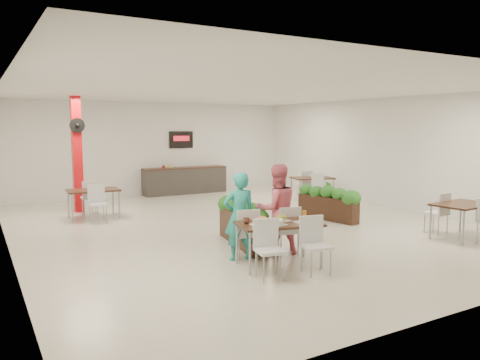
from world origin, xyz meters
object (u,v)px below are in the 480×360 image
service_counter (185,180)px  main_table (278,229)px  planter_right (328,200)px  side_table_b (312,181)px  diner_woman (277,209)px  planter_left (242,219)px  side_table_a (93,194)px  red_column (77,153)px  diner_man (239,216)px  side_table_c (463,209)px

service_counter → main_table: service_counter is taller
planter_right → side_table_b: bearing=58.6°
service_counter → main_table: (-2.08, -8.84, 0.14)m
service_counter → diner_woman: service_counter is taller
planter_left → side_table_a: planter_left is taller
service_counter → planter_left: bearing=-104.6°
main_table → red_column: bearing=105.4°
planter_left → red_column: bearing=111.2°
side_table_a → side_table_b: bearing=-1.7°
diner_man → side_table_c: (4.91, -0.95, -0.16)m
service_counter → side_table_a: size_ratio=1.83×
service_counter → planter_right: service_counter is taller
service_counter → main_table: bearing=-103.2°
service_counter → side_table_b: 4.55m
diner_man → planter_left: bearing=-111.0°
diner_woman → side_table_b: (4.60, 4.71, -0.21)m
red_column → main_table: bearing=-74.6°
main_table → diner_woman: bearing=57.8°
service_counter → diner_man: 8.56m
planter_left → planter_right: (3.20, 1.15, -0.03)m
red_column → service_counter: (4.00, 1.86, -1.15)m
service_counter → main_table: 9.08m
side_table_c → side_table_b: bearing=80.1°
side_table_a → diner_woman: bearing=-64.7°
side_table_a → side_table_c: size_ratio=0.99×
diner_woman → side_table_c: size_ratio=1.02×
diner_woman → side_table_b: size_ratio=1.01×
diner_man → side_table_c: bearing=-179.4°
side_table_a → main_table: bearing=-70.6°
side_table_c → main_table: bearing=171.3°
side_table_b → side_table_a: bearing=-169.6°
service_counter → side_table_a: (-3.84, -2.95, 0.14)m
planter_right → side_table_a: 6.06m
side_table_b → side_table_c: bearing=-80.2°
planter_left → side_table_c: planter_left is taller
side_table_b → diner_man: bearing=-124.1°
red_column → planter_left: bearing=-68.8°
planter_left → planter_right: size_ratio=1.09×
main_table → diner_man: 0.78m
service_counter → planter_left: 7.54m
diner_man → side_table_b: 7.17m
red_column → service_counter: red_column is taller
side_table_b → side_table_c: same height
diner_man → side_table_b: diner_man is taller
diner_woman → side_table_a: bearing=-55.8°
diner_woman → side_table_b: diner_woman is taller
service_counter → planter_left: (-1.90, -7.30, 0.03)m
diner_woman → planter_left: 0.97m
diner_woman → planter_left: size_ratio=0.83×
diner_man → planter_right: diner_man is taller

